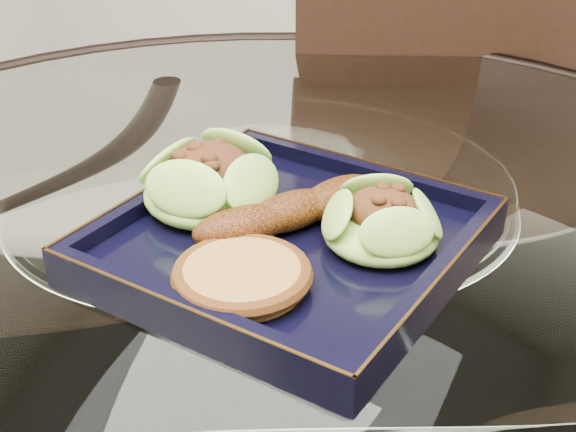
% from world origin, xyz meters
% --- Properties ---
extents(dining_table, '(1.13, 1.13, 0.77)m').
position_xyz_m(dining_table, '(-0.00, -0.00, 0.60)').
color(dining_table, white).
rests_on(dining_table, ground).
extents(dining_chair, '(0.61, 0.61, 1.08)m').
position_xyz_m(dining_chair, '(0.08, 0.42, 0.60)').
color(dining_chair, black).
rests_on(dining_chair, ground).
extents(navy_plate, '(0.30, 0.30, 0.02)m').
position_xyz_m(navy_plate, '(0.04, -0.04, 0.77)').
color(navy_plate, black).
rests_on(navy_plate, dining_table).
extents(lettuce_wrap_left, '(0.15, 0.15, 0.04)m').
position_xyz_m(lettuce_wrap_left, '(-0.04, -0.02, 0.80)').
color(lettuce_wrap_left, '#5EA02E').
rests_on(lettuce_wrap_left, navy_plate).
extents(lettuce_wrap_right, '(0.10, 0.10, 0.03)m').
position_xyz_m(lettuce_wrap_right, '(0.11, -0.01, 0.80)').
color(lettuce_wrap_right, '#63992C').
rests_on(lettuce_wrap_right, navy_plate).
extents(roasted_plantain, '(0.12, 0.16, 0.03)m').
position_xyz_m(roasted_plantain, '(0.04, -0.02, 0.80)').
color(roasted_plantain, '#652D0A').
rests_on(roasted_plantain, navy_plate).
extents(crumb_patty, '(0.10, 0.10, 0.02)m').
position_xyz_m(crumb_patty, '(0.04, -0.11, 0.79)').
color(crumb_patty, '#AB7B39').
rests_on(crumb_patty, navy_plate).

